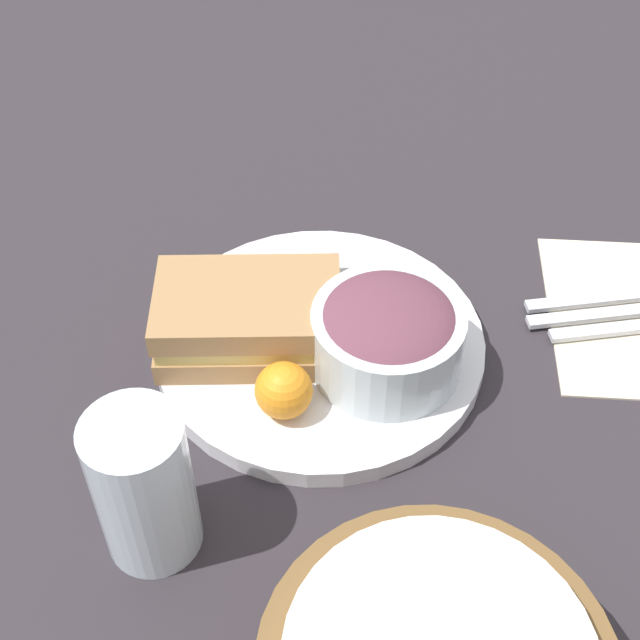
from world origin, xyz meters
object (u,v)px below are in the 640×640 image
dressing_cup (360,279)px  drink_glass (144,487)px  plate (320,344)px  sandwich (249,318)px  fork (628,296)px  salad_bowl (388,334)px  knife (636,311)px

dressing_cup → drink_glass: bearing=60.8°
plate → sandwich: size_ratio=1.76×
sandwich → fork: bearing=-165.0°
plate → drink_glass: bearing=60.9°
drink_glass → salad_bowl: bearing=-134.8°
drink_glass → fork: 0.45m
plate → salad_bowl: (-0.05, 0.03, 0.04)m
drink_glass → knife: 0.44m
salad_bowl → dressing_cup: salad_bowl is taller
fork → plate: bearing=-176.2°
fork → knife: (-0.00, 0.02, 0.00)m
plate → dressing_cup: dressing_cup is taller
plate → sandwich: 0.07m
dressing_cup → salad_bowl: bearing=106.5°
salad_bowl → fork: bearing=-153.9°
plate → salad_bowl: 0.07m
fork → drink_glass: bearing=-157.1°
plate → drink_glass: (0.10, 0.18, 0.05)m
plate → fork: (-0.26, -0.08, -0.00)m
fork → knife: 0.02m
plate → salad_bowl: salad_bowl is taller
sandwich → drink_glass: bearing=75.4°
sandwich → dressing_cup: bearing=-144.4°
sandwich → salad_bowl: bearing=171.1°
sandwich → drink_glass: size_ratio=1.26×
salad_bowl → knife: bearing=-158.3°
sandwich → fork: sandwich is taller
salad_bowl → knife: salad_bowl is taller
salad_bowl → knife: size_ratio=0.62×
salad_bowl → drink_glass: 0.22m
knife → plate: bearing=180.0°
salad_bowl → knife: (-0.21, -0.08, -0.04)m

